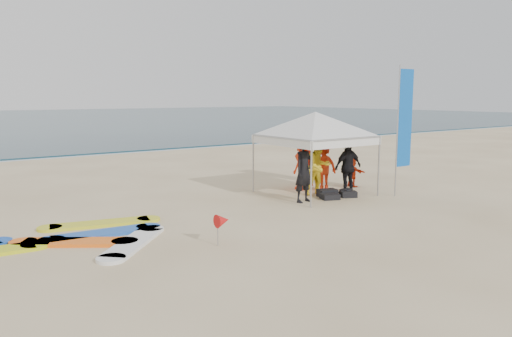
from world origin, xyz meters
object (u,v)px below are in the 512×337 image
at_px(person_black_b, 348,167).
at_px(person_orange_a, 323,166).
at_px(canopy_tent, 316,112).
at_px(surfboard_spread, 47,243).
at_px(person_yellow, 319,167).
at_px(person_seated, 352,172).
at_px(marker_pennant, 223,221).
at_px(person_orange_b, 304,163).
at_px(person_black_a, 304,170).
at_px(feather_flag, 404,120).

bearing_deg(person_black_b, person_orange_a, -75.59).
xyz_separation_m(canopy_tent, surfboard_spread, (-7.95, -0.78, -2.45)).
xyz_separation_m(person_yellow, person_seated, (1.87, 0.40, -0.39)).
bearing_deg(person_black_b, surfboard_spread, 4.71).
bearing_deg(person_seated, marker_pennant, 110.98).
xyz_separation_m(person_seated, surfboard_spread, (-9.81, -0.99, -0.44)).
distance_m(person_seated, marker_pennant, 7.56).
distance_m(person_orange_b, canopy_tent, 1.83).
height_order(person_black_a, marker_pennant, person_black_a).
relative_size(person_orange_b, marker_pennant, 2.68).
bearing_deg(feather_flag, person_seated, 94.14).
height_order(person_black_a, feather_flag, feather_flag).
xyz_separation_m(person_black_a, person_black_b, (1.82, 0.08, -0.06)).
bearing_deg(person_orange_a, person_yellow, 44.49).
xyz_separation_m(person_orange_b, marker_pennant, (-5.31, -3.63, -0.36)).
distance_m(person_black_a, marker_pennant, 4.57).
xyz_separation_m(person_orange_a, canopy_tent, (-0.62, -0.28, 1.71)).
bearing_deg(feather_flag, person_black_b, 139.19).
distance_m(person_orange_a, surfboard_spread, 8.66).
distance_m(person_black_a, person_orange_b, 1.97).
height_order(feather_flag, marker_pennant, feather_flag).
height_order(person_yellow, marker_pennant, person_yellow).
bearing_deg(person_orange_a, feather_flag, 133.32).
relative_size(person_orange_b, canopy_tent, 0.45).
xyz_separation_m(person_orange_b, canopy_tent, (-0.26, -0.79, 1.63)).
height_order(canopy_tent, marker_pennant, canopy_tent).
distance_m(person_black_b, person_orange_b, 1.51).
relative_size(person_orange_a, surfboard_spread, 0.29).
distance_m(person_black_b, marker_pennant, 6.25).
relative_size(person_seated, surfboard_spread, 0.17).
bearing_deg(marker_pennant, person_black_b, 20.84).
xyz_separation_m(person_black_a, person_seated, (2.90, 0.91, -0.42)).
relative_size(person_black_a, surfboard_spread, 0.33).
height_order(person_black_b, feather_flag, feather_flag).
height_order(person_seated, marker_pennant, person_seated).
distance_m(feather_flag, marker_pennant, 7.37).
bearing_deg(person_black_a, marker_pennant, -161.20).
height_order(person_orange_a, person_seated, person_orange_a).
distance_m(canopy_tent, feather_flag, 2.62).
xyz_separation_m(marker_pennant, surfboard_spread, (-2.90, 2.06, -0.46)).
bearing_deg(person_orange_a, marker_pennant, 36.81).
xyz_separation_m(person_black_a, feather_flag, (3.04, -0.98, 1.37)).
height_order(person_black_a, person_orange_b, person_black_a).
relative_size(person_seated, feather_flag, 0.25).
relative_size(person_black_b, surfboard_spread, 0.31).
height_order(person_orange_b, feather_flag, feather_flag).
bearing_deg(person_black_a, feather_flag, -27.13).
xyz_separation_m(person_yellow, marker_pennant, (-5.04, -2.66, -0.37)).
height_order(person_orange_b, person_seated, person_orange_b).
bearing_deg(surfboard_spread, person_yellow, 4.30).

